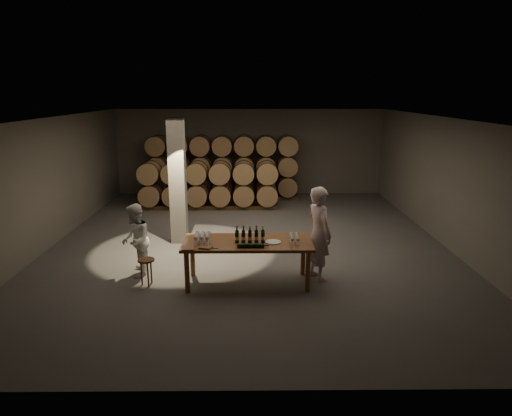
{
  "coord_description": "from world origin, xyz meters",
  "views": [
    {
      "loc": [
        0.08,
        -11.23,
        3.83
      ],
      "look_at": [
        0.19,
        -0.58,
        1.1
      ],
      "focal_mm": 32.0,
      "sensor_mm": 36.0,
      "label": 1
    }
  ],
  "objects_px": {
    "bottle_cluster": "(250,236)",
    "person_man": "(319,233)",
    "stool": "(146,264)",
    "tasting_table": "(248,246)",
    "plate": "(273,242)",
    "person_woman": "(135,240)",
    "notebook_near": "(206,247)"
  },
  "relations": [
    {
      "from": "plate",
      "to": "person_woman",
      "type": "relative_size",
      "value": 0.2
    },
    {
      "from": "bottle_cluster",
      "to": "plate",
      "type": "relative_size",
      "value": 1.91
    },
    {
      "from": "bottle_cluster",
      "to": "person_man",
      "type": "relative_size",
      "value": 0.3
    },
    {
      "from": "plate",
      "to": "person_man",
      "type": "relative_size",
      "value": 0.16
    },
    {
      "from": "bottle_cluster",
      "to": "tasting_table",
      "type": "bearing_deg",
      "value": 169.72
    },
    {
      "from": "plate",
      "to": "person_woman",
      "type": "height_order",
      "value": "person_woman"
    },
    {
      "from": "tasting_table",
      "to": "bottle_cluster",
      "type": "height_order",
      "value": "bottle_cluster"
    },
    {
      "from": "person_man",
      "to": "person_woman",
      "type": "xyz_separation_m",
      "value": [
        -3.85,
        0.21,
        -0.21
      ]
    },
    {
      "from": "stool",
      "to": "person_man",
      "type": "relative_size",
      "value": 0.28
    },
    {
      "from": "plate",
      "to": "person_man",
      "type": "distance_m",
      "value": 1.01
    },
    {
      "from": "plate",
      "to": "notebook_near",
      "type": "xyz_separation_m",
      "value": [
        -1.32,
        -0.33,
        0.01
      ]
    },
    {
      "from": "person_man",
      "to": "person_woman",
      "type": "height_order",
      "value": "person_man"
    },
    {
      "from": "stool",
      "to": "person_woman",
      "type": "xyz_separation_m",
      "value": [
        -0.33,
        0.54,
        0.32
      ]
    },
    {
      "from": "tasting_table",
      "to": "plate",
      "type": "height_order",
      "value": "plate"
    },
    {
      "from": "plate",
      "to": "person_man",
      "type": "height_order",
      "value": "person_man"
    },
    {
      "from": "notebook_near",
      "to": "person_man",
      "type": "height_order",
      "value": "person_man"
    },
    {
      "from": "bottle_cluster",
      "to": "person_man",
      "type": "bearing_deg",
      "value": 9.58
    },
    {
      "from": "plate",
      "to": "notebook_near",
      "type": "bearing_deg",
      "value": -165.89
    },
    {
      "from": "stool",
      "to": "tasting_table",
      "type": "bearing_deg",
      "value": 2.72
    },
    {
      "from": "bottle_cluster",
      "to": "person_woman",
      "type": "height_order",
      "value": "person_woman"
    },
    {
      "from": "bottle_cluster",
      "to": "person_woman",
      "type": "bearing_deg",
      "value": 169.42
    },
    {
      "from": "tasting_table",
      "to": "notebook_near",
      "type": "bearing_deg",
      "value": -153.55
    },
    {
      "from": "bottle_cluster",
      "to": "stool",
      "type": "xyz_separation_m",
      "value": [
        -2.09,
        -0.09,
        -0.55
      ]
    },
    {
      "from": "person_woman",
      "to": "stool",
      "type": "bearing_deg",
      "value": 24.57
    },
    {
      "from": "bottle_cluster",
      "to": "plate",
      "type": "bearing_deg",
      "value": -7.45
    },
    {
      "from": "bottle_cluster",
      "to": "notebook_near",
      "type": "relative_size",
      "value": 2.62
    },
    {
      "from": "notebook_near",
      "to": "person_man",
      "type": "relative_size",
      "value": 0.12
    },
    {
      "from": "tasting_table",
      "to": "plate",
      "type": "bearing_deg",
      "value": -7.71
    },
    {
      "from": "tasting_table",
      "to": "person_man",
      "type": "bearing_deg",
      "value": 8.96
    },
    {
      "from": "bottle_cluster",
      "to": "person_woman",
      "type": "xyz_separation_m",
      "value": [
        -2.42,
        0.45,
        -0.23
      ]
    },
    {
      "from": "tasting_table",
      "to": "person_man",
      "type": "xyz_separation_m",
      "value": [
        1.47,
        0.23,
        0.19
      ]
    },
    {
      "from": "tasting_table",
      "to": "person_woman",
      "type": "xyz_separation_m",
      "value": [
        -2.37,
        0.44,
        -0.02
      ]
    }
  ]
}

